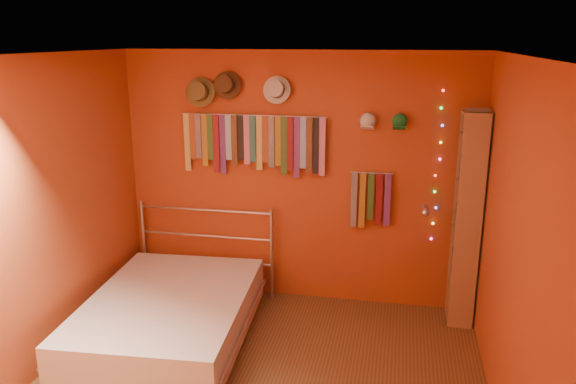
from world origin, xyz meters
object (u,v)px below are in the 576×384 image
Objects in this scene: tie_rack at (254,141)px; reading_lamp at (425,211)px; bookshelf at (472,219)px; bed at (169,316)px.

reading_lamp is at bearing -6.28° from tie_rack.
bookshelf reaches higher than reading_lamp.
reading_lamp is 0.42m from bookshelf.
bed is (-2.61, -0.88, -0.80)m from bookshelf.
reading_lamp is 0.16× the size of bookshelf.
reading_lamp is 2.50m from bed.
tie_rack is at bearing 175.74° from bookshelf.
tie_rack is 0.72× the size of bed.
bed is (-2.19, -0.85, -0.85)m from reading_lamp.
reading_lamp is 0.16× the size of bed.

